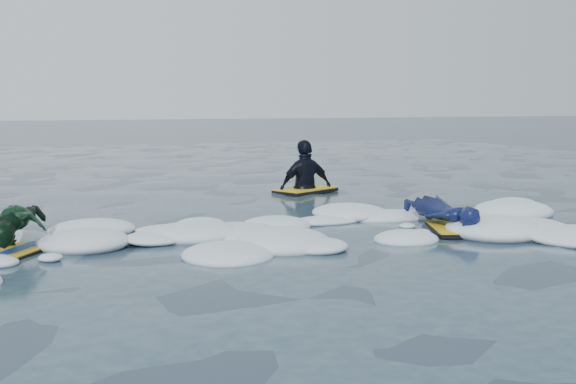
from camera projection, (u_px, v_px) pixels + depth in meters
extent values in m
plane|color=#172539|center=(246.00, 254.00, 8.28)|extent=(120.00, 120.00, 0.00)
cube|color=black|center=(453.00, 230.00, 9.64)|extent=(0.90, 1.20, 0.05)
cube|color=yellow|center=(454.00, 227.00, 9.64)|extent=(0.87, 1.17, 0.02)
imported|color=navy|center=(444.00, 212.00, 9.85)|extent=(0.62, 1.62, 0.38)
cube|color=black|center=(19.00, 252.00, 8.25)|extent=(0.89, 1.03, 0.05)
cube|color=yellow|center=(19.00, 249.00, 8.24)|extent=(0.86, 1.00, 0.02)
cube|color=#1637A8|center=(18.00, 248.00, 8.24)|extent=(0.58, 0.82, 0.01)
imported|color=#0D3218|center=(18.00, 227.00, 8.40)|extent=(0.91, 1.46, 0.51)
cube|color=black|center=(306.00, 191.00, 13.76)|extent=(1.42, 1.20, 0.06)
cube|color=yellow|center=(306.00, 189.00, 13.76)|extent=(1.38, 1.17, 0.02)
imported|color=black|center=(306.00, 189.00, 13.76)|extent=(1.15, 0.60, 1.86)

